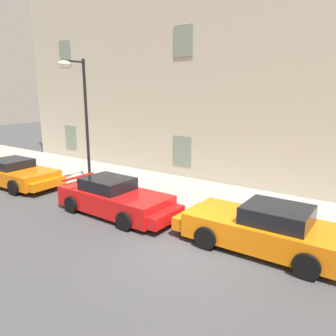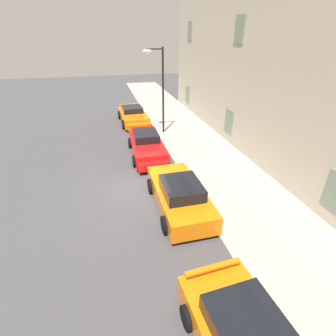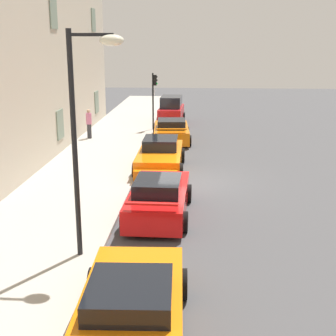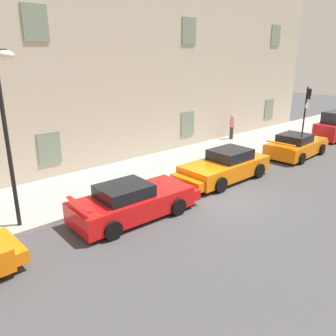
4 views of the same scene
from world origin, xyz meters
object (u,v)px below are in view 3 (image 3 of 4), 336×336
traffic_light (154,91)px  street_lamp (89,106)px  sportscar_tail_end (171,131)px  sportscar_red_lead (133,303)px  pedestrian_admiring (89,123)px  hatchback_parked (171,111)px  sportscar_yellow_flank (159,196)px  sportscar_white_middle (160,157)px

traffic_light → street_lamp: street_lamp is taller
sportscar_tail_end → street_lamp: (-15.78, 1.21, 3.64)m
sportscar_red_lead → pedestrian_admiring: 19.45m
sportscar_tail_end → pedestrian_admiring: size_ratio=2.80×
pedestrian_admiring → sportscar_red_lead: bearing=-164.7°
sportscar_tail_end → hatchback_parked: hatchback_parked is taller
sportscar_yellow_flank → sportscar_red_lead: bearing=180.0°
street_lamp → pedestrian_admiring: size_ratio=3.44×
sportscar_tail_end → hatchback_parked: 5.91m
sportscar_red_lead → hatchback_parked: size_ratio=1.29×
sportscar_white_middle → traffic_light: size_ratio=1.41×
sportscar_red_lead → traffic_light: 22.08m
pedestrian_admiring → sportscar_yellow_flank: bearing=-156.7°
hatchback_parked → street_lamp: size_ratio=0.65×
traffic_light → pedestrian_admiring: 5.05m
sportscar_yellow_flank → street_lamp: bearing=158.1°
sportscar_red_lead → sportscar_white_middle: 12.27m
sportscar_tail_end → traffic_light: size_ratio=1.34×
street_lamp → pedestrian_admiring: bearing=13.2°
sportscar_tail_end → pedestrian_admiring: (-0.18, 4.86, 0.44)m
hatchback_parked → pedestrian_admiring: 7.58m
sportscar_yellow_flank → sportscar_white_middle: 5.45m
sportscar_red_lead → pedestrian_admiring: (18.75, 5.14, 0.43)m
hatchback_parked → street_lamp: 21.94m
sportscar_tail_end → hatchback_parked: size_ratio=1.26×
sportscar_yellow_flank → sportscar_white_middle: (5.43, 0.42, 0.03)m
hatchback_parked → traffic_light: bearing=161.7°
sportscar_white_middle → sportscar_red_lead: bearing=-178.1°
street_lamp → pedestrian_admiring: (15.60, 3.66, -3.19)m
sportscar_white_middle → hatchback_parked: (12.56, 0.18, 0.25)m
sportscar_white_middle → sportscar_yellow_flank: bearing=-175.6°
sportscar_tail_end → pedestrian_admiring: 4.89m
hatchback_parked → sportscar_yellow_flank: bearing=-178.1°
sportscar_white_middle → traffic_light: (9.68, 1.13, 1.97)m
traffic_light → street_lamp: size_ratio=0.61×
sportscar_tail_end → street_lamp: 16.24m
sportscar_white_middle → pedestrian_admiring: size_ratio=2.95×
sportscar_red_lead → hatchback_parked: bearing=1.4°
sportscar_yellow_flank → street_lamp: (-3.68, 1.48, 3.62)m
traffic_light → street_lamp: (-18.79, -0.07, 1.62)m
traffic_light → sportscar_white_middle: bearing=-173.3°
sportscar_red_lead → sportscar_white_middle: bearing=1.9°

